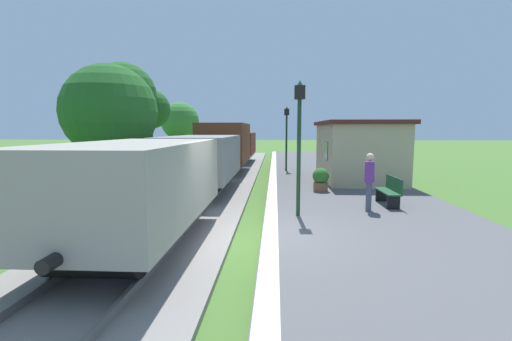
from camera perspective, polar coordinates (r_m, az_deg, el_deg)
The scene contains 17 objects.
ground_plane at distance 8.37m, azimuth -0.47°, elevation -11.75°, with size 160.00×160.00×0.00m, color #47702D.
platform_slab at distance 8.74m, azimuth 21.33°, elevation -10.55°, with size 6.00×60.00×0.25m, color #565659.
platform_edge_stripe at distance 8.28m, azimuth 2.33°, elevation -10.12°, with size 0.36×60.00×0.01m, color silver.
track_ballast at distance 8.83m, azimuth -16.50°, elevation -10.64°, with size 3.80×60.00×0.12m, color gray.
rail_near at distance 8.58m, azimuth -11.93°, elevation -10.10°, with size 0.07×60.00×0.14m, color slate.
rail_far at distance 9.05m, azimuth -20.89°, elevation -9.51°, with size 0.07×60.00×0.14m, color slate.
freight_train at distance 17.55m, azimuth -6.41°, elevation 2.84°, with size 2.50×26.00×2.72m.
station_hut at distance 17.46m, azimuth 16.04°, elevation 3.17°, with size 3.50×5.80×2.78m.
bench_near_hut at distance 11.93m, azimuth 20.86°, elevation -3.04°, with size 0.42×1.50×0.91m.
person_waiting at distance 10.82m, azimuth 17.89°, elevation -1.41°, with size 0.36×0.44×1.71m.
potted_planter at distance 13.90m, azimuth 10.45°, elevation -1.38°, with size 0.64×0.64×0.92m.
lamp_post_near at distance 9.69m, azimuth 7.02°, elevation 7.55°, with size 0.28×0.28×3.70m.
lamp_post_far at distance 20.51m, azimuth 4.97°, elevation 7.10°, with size 0.28×0.28×3.70m.
tree_trackside_mid at distance 16.20m, azimuth -22.61°, elevation 8.78°, with size 3.94×3.94×5.36m.
tree_trackside_far at distance 25.32m, azimuth -20.75°, elevation 11.18°, with size 4.38×4.38×7.02m.
tree_field_left at distance 29.92m, azimuth -16.73°, elevation 9.48°, with size 3.15×3.15×5.84m.
tree_field_distant at distance 37.72m, azimuth -12.21°, elevation 7.80°, with size 3.92×3.92×5.44m.
Camera 1 is at (0.50, -7.92, 2.65)m, focal length 24.69 mm.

